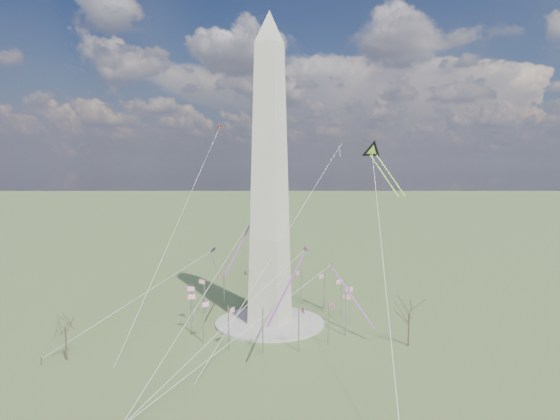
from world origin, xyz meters
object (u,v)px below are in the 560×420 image
at_px(kite_delta_black, 374,153).
at_px(person_west, 42,361).
at_px(washington_monument, 270,179).
at_px(tree_near, 409,311).

bearing_deg(kite_delta_black, person_west, -0.19).
relative_size(washington_monument, tree_near, 6.88).
height_order(tree_near, kite_delta_black, kite_delta_black).
bearing_deg(tree_near, kite_delta_black, 142.56).
bearing_deg(kite_delta_black, washington_monument, -25.29).
bearing_deg(washington_monument, person_west, -124.85).
relative_size(washington_monument, person_west, 59.41).
bearing_deg(person_west, tree_near, -107.18).
bearing_deg(kite_delta_black, tree_near, 98.98).
height_order(washington_monument, tree_near, washington_monument).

